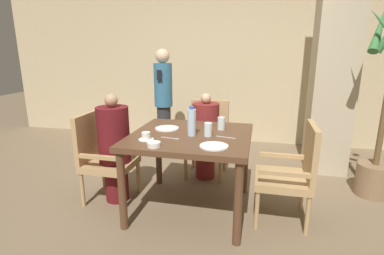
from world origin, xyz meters
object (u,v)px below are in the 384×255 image
bowl_small (154,144)px  glass_tall_mid (208,130)px  teacup_with_saucer (146,137)px  plate_main_left (214,146)px  water_bottle (192,122)px  diner_in_far_chair (206,135)px  chair_right_side (293,171)px  potted_palm (382,127)px  chair_far_side (208,136)px  standing_host (164,99)px  chair_left_side (102,155)px  plate_main_right (167,128)px  glass_tall_near (221,123)px  diner_in_left_chair (114,148)px

bowl_small → glass_tall_mid: glass_tall_mid is taller
teacup_with_saucer → bowl_small: teacup_with_saucer is taller
plate_main_left → water_bottle: (-0.25, 0.28, 0.12)m
diner_in_far_chair → bowl_small: (-0.21, -1.22, 0.26)m
chair_right_side → potted_palm: 1.20m
chair_far_side → teacup_with_saucer: chair_far_side is taller
chair_far_side → standing_host: bearing=142.4°
chair_left_side → plate_main_right: (0.67, 0.13, 0.29)m
plate_main_right → glass_tall_near: (0.53, 0.10, 0.06)m
glass_tall_near → glass_tall_mid: bearing=-108.5°
diner_in_far_chair → glass_tall_near: bearing=-64.9°
diner_in_left_chair → potted_palm: 2.77m
diner_in_left_chair → plate_main_right: size_ratio=4.74×
standing_host → water_bottle: size_ratio=5.65×
plate_main_right → glass_tall_near: 0.55m
chair_left_side → plate_main_left: bearing=-15.0°
chair_right_side → bowl_small: bearing=-159.1°
standing_host → diner_in_left_chair: bearing=-91.2°
chair_right_side → bowl_small: size_ratio=8.31×
diner_in_left_chair → glass_tall_mid: 1.01m
diner_in_far_chair → water_bottle: bearing=-88.7°
diner_in_far_chair → water_bottle: (0.02, -0.82, 0.36)m
plate_main_left → plate_main_right: size_ratio=1.00×
standing_host → chair_far_side: bearing=-37.6°
diner_in_left_chair → plate_main_left: diner_in_left_chair is taller
chair_left_side → bowl_small: size_ratio=8.31×
plate_main_right → chair_right_side: bearing=-6.0°
diner_in_left_chair → bowl_small: diner_in_left_chair is taller
chair_left_side → glass_tall_near: bearing=10.8°
diner_in_left_chair → teacup_with_saucer: bearing=-30.4°
chair_right_side → glass_tall_near: chair_right_side is taller
diner_in_left_chair → plate_main_right: diner_in_left_chair is taller
diner_in_far_chair → standing_host: (-0.77, 0.73, 0.30)m
plate_main_right → water_bottle: 0.36m
plate_main_left → diner_in_left_chair: bearing=163.1°
plate_main_left → standing_host: bearing=119.5°
chair_left_side → teacup_with_saucer: size_ratio=6.82×
plate_main_left → diner_in_far_chair: bearing=103.9°
chair_left_side → teacup_with_saucer: (0.60, -0.27, 0.31)m
diner_in_left_chair → glass_tall_mid: size_ratio=9.01×
diner_in_left_chair → plate_main_right: bearing=13.6°
chair_right_side → plate_main_right: (-1.22, 0.13, 0.29)m
teacup_with_saucer → glass_tall_mid: bearing=25.0°
chair_right_side → glass_tall_near: size_ratio=7.37×
teacup_with_saucer → water_bottle: 0.44m
chair_left_side → bowl_small: bearing=-30.9°
plate_main_left → glass_tall_mid: (-0.10, 0.29, 0.06)m
chair_left_side → diner_in_left_chair: bearing=0.0°
standing_host → teacup_with_saucer: (0.43, -1.78, -0.03)m
teacup_with_saucer → glass_tall_mid: glass_tall_mid is taller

